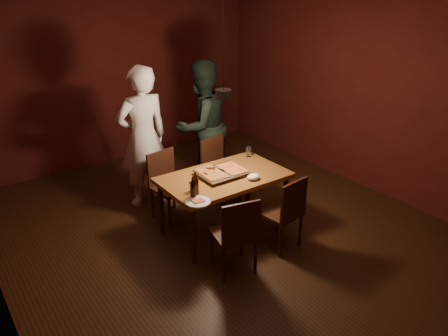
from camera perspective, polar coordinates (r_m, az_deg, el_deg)
room_shell at (r=4.95m, az=-0.08°, el=5.69°), size 6.00×6.00×6.00m
dining_table at (r=5.24m, az=0.00°, el=-1.74°), size 1.50×0.90×0.75m
chair_far_left at (r=5.68m, az=-7.52°, el=-1.42°), size 0.48×0.48×0.49m
chair_far_right at (r=6.09m, az=-0.85°, el=0.56°), size 0.49×0.49×0.49m
chair_near_left at (r=4.55m, az=1.66°, el=-8.03°), size 0.50×0.50×0.49m
chair_near_right at (r=5.01m, az=8.08°, el=-5.09°), size 0.47×0.47×0.49m
pizza_tray at (r=5.22m, az=-0.37°, el=-0.69°), size 0.57×0.48×0.05m
pizza_meat at (r=5.15m, az=-1.66°, el=-0.65°), size 0.27×0.42×0.02m
pizza_cheese at (r=5.28m, az=1.02°, el=-0.01°), size 0.24×0.38×0.02m
spatula at (r=5.20m, az=-0.54°, el=-0.33°), size 0.21×0.25×0.04m
beer_bottle_a at (r=4.66m, az=-4.06°, el=-2.54°), size 0.07×0.07×0.25m
beer_bottle_b at (r=4.71m, az=-3.74°, el=-2.11°), size 0.07×0.07×0.26m
water_glass_left at (r=4.82m, az=-4.25°, el=-2.51°), size 0.07×0.07×0.11m
water_glass_right at (r=5.76m, az=3.25°, el=2.16°), size 0.07×0.07×0.14m
plate_slice at (r=4.61m, az=-3.42°, el=-4.41°), size 0.27×0.27×0.03m
napkin at (r=5.11m, az=3.87°, el=-1.17°), size 0.16×0.12×0.07m
diner_white at (r=5.92m, az=-10.51°, el=3.90°), size 0.71×0.47×1.93m
diner_dark at (r=6.35m, az=-2.91°, el=5.51°), size 1.02×0.85×1.90m
pendant_lamp at (r=4.85m, az=-0.09°, el=9.75°), size 0.18×0.18×1.10m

